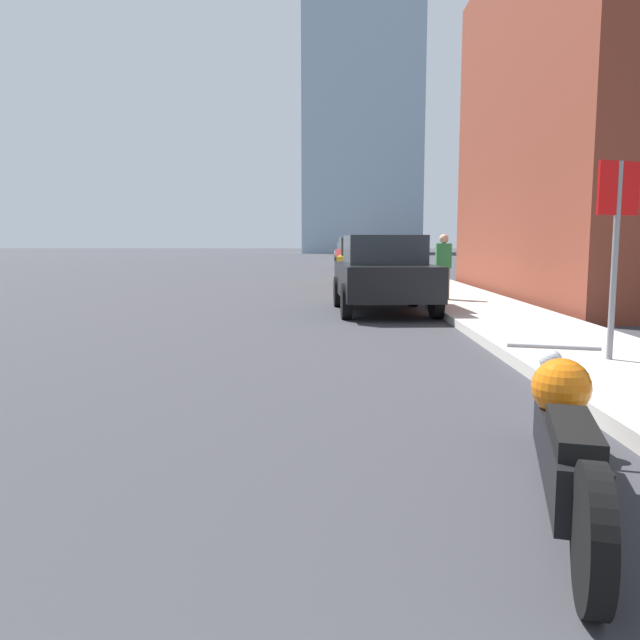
{
  "coord_description": "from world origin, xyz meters",
  "views": [
    {
      "loc": [
        1.73,
        1.24,
        1.49
      ],
      "look_at": [
        1.58,
        7.58,
        0.71
      ],
      "focal_mm": 35.0,
      "sensor_mm": 36.0,
      "label": 1
    }
  ],
  "objects": [
    {
      "name": "parked_car_white",
      "position": [
        2.77,
        50.58,
        0.78
      ],
      "size": [
        2.08,
        4.03,
        1.56
      ],
      "rotation": [
        0.0,
        0.0,
        0.09
      ],
      "color": "silver",
      "rests_on": "ground_plane"
    },
    {
      "name": "parked_car_red",
      "position": [
        2.86,
        38.74,
        0.93
      ],
      "size": [
        2.2,
        4.63,
        1.89
      ],
      "rotation": [
        0.0,
        0.0,
        0.09
      ],
      "color": "red",
      "rests_on": "ground_plane"
    },
    {
      "name": "motorcycle",
      "position": [
        3.04,
        4.73,
        0.39
      ],
      "size": [
        0.92,
        2.66,
        0.8
      ],
      "rotation": [
        0.0,
        0.0,
        -0.25
      ],
      "color": "black",
      "rests_on": "ground_plane"
    },
    {
      "name": "parked_car_yellow",
      "position": [
        2.78,
        26.06,
        0.84
      ],
      "size": [
        2.01,
        4.1,
        1.72
      ],
      "rotation": [
        0.0,
        0.0,
        -0.06
      ],
      "color": "gold",
      "rests_on": "ground_plane"
    },
    {
      "name": "stop_sign",
      "position": [
        4.94,
        8.47,
        1.69
      ],
      "size": [
        0.57,
        0.26,
        2.26
      ],
      "color": "slate",
      "rests_on": "sidewalk"
    },
    {
      "name": "sidewalk",
      "position": [
        4.99,
        40.0,
        0.07
      ],
      "size": [
        2.21,
        240.0,
        0.15
      ],
      "color": "#B2ADA3",
      "rests_on": "ground_plane"
    },
    {
      "name": "parked_car_black",
      "position": [
        2.79,
        14.8,
        0.85
      ],
      "size": [
        2.17,
        4.15,
        1.66
      ],
      "rotation": [
        0.0,
        0.0,
        0.06
      ],
      "color": "black",
      "rests_on": "ground_plane"
    },
    {
      "name": "pedestrian",
      "position": [
        4.35,
        16.36,
        0.94
      ],
      "size": [
        0.36,
        0.22,
        1.56
      ],
      "color": "brown",
      "rests_on": "sidewalk"
    }
  ]
}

